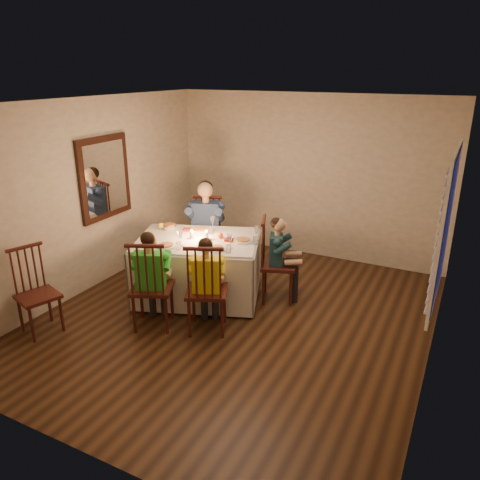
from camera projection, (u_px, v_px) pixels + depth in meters
The scene contains 26 objects.
ground at pixel (236, 318), 5.86m from camera, with size 5.00×5.00×0.00m, color black.
wall_left at pixel (89, 196), 6.36m from camera, with size 0.02×5.00×2.60m, color beige.
wall_right at pixel (445, 252), 4.45m from camera, with size 0.02×5.00×2.60m, color beige.
wall_back at pixel (307, 177), 7.50m from camera, with size 4.50×0.02×2.60m, color beige.
ceiling at pixel (235, 102), 4.96m from camera, with size 5.00×5.00×0.00m, color white.
dining_table at pixel (198, 256), 6.22m from camera, with size 1.90×1.64×0.80m.
chair_adult at pixel (207, 270), 7.25m from camera, with size 0.47×0.44×1.14m, color #33120E, non-canonical shape.
chair_near_left at pixel (155, 325), 5.69m from camera, with size 0.47×0.44×1.14m, color #33120E, non-canonical shape.
chair_near_right at pixel (208, 329), 5.61m from camera, with size 0.47×0.44×1.14m, color #33120E, non-canonical shape.
chair_end at pixel (277, 298), 6.35m from camera, with size 0.47×0.44×1.14m, color #33120E, non-canonical shape.
chair_extra at pixel (44, 331), 5.57m from camera, with size 0.43×0.41×1.04m, color #33120E, non-canonical shape.
adult at pixel (207, 270), 7.25m from camera, with size 0.54×0.50×1.40m, color navy, non-canonical shape.
child_green at pixel (155, 325), 5.69m from camera, with size 0.44×0.40×1.22m, color green, non-canonical shape.
child_yellow at pixel (208, 329), 5.61m from camera, with size 0.41×0.38×1.17m, color yellow, non-canonical shape.
child_teal at pixel (277, 298), 6.35m from camera, with size 0.40×0.36×1.15m, color #19373F, non-canonical shape.
setting_adult at pixel (200, 230), 6.43m from camera, with size 0.26×0.26×0.02m, color silver.
setting_green at pixel (166, 246), 5.87m from camera, with size 0.26×0.26×0.02m, color silver.
setting_yellow at pixel (216, 249), 5.77m from camera, with size 0.26×0.26×0.02m, color silver.
setting_teal at pixel (243, 241), 6.04m from camera, with size 0.26×0.26×0.02m, color silver.
candle_left at pixel (192, 235), 6.13m from camera, with size 0.06×0.06×0.10m, color silver.
candle_right at pixel (206, 236), 6.11m from camera, with size 0.06×0.06×0.10m, color silver.
squash at pixel (161, 226), 6.50m from camera, with size 0.09×0.09×0.09m, color yellow.
orange_fruit at pixel (220, 235), 6.15m from camera, with size 0.08×0.08×0.08m, color #FF5A15.
serving_bowl at pixel (169, 227), 6.51m from camera, with size 0.21×0.21×0.05m, color silver.
wall_mirror at pixel (105, 178), 6.53m from camera, with size 0.06×0.95×1.15m.
window_blinds at pixel (444, 228), 4.49m from camera, with size 0.07×1.34×1.54m.
Camera 1 is at (2.38, -4.57, 2.95)m, focal length 35.00 mm.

